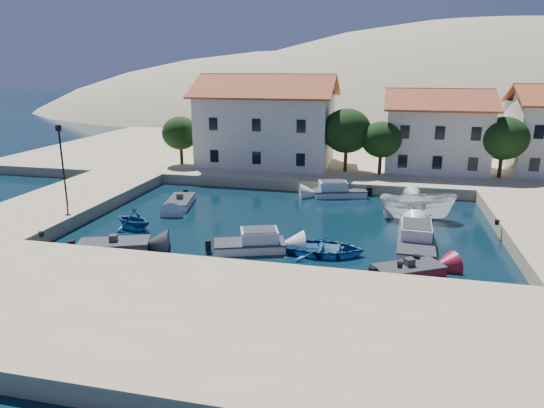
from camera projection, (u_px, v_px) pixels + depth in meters
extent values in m
plane|color=black|center=(254.00, 277.00, 27.49)|extent=(400.00, 400.00, 0.00)
cube|color=tan|center=(219.00, 321.00, 21.73)|extent=(52.00, 12.00, 1.00)
cube|color=tan|center=(67.00, 202.00, 40.84)|extent=(8.00, 20.00, 1.00)
cube|color=tan|center=(345.00, 155.00, 62.53)|extent=(80.00, 36.00, 1.00)
ellipsoid|color=tan|center=(321.00, 181.00, 138.22)|extent=(198.00, 126.00, 72.00)
ellipsoid|color=tan|center=(475.00, 190.00, 148.58)|extent=(220.00, 176.00, 99.00)
cube|color=beige|center=(267.00, 130.00, 53.73)|extent=(14.00, 9.00, 7.50)
pyramid|color=#994022|center=(267.00, 85.00, 52.41)|extent=(14.70, 9.45, 2.20)
cube|color=beige|center=(435.00, 138.00, 50.91)|extent=(10.00, 8.00, 6.50)
pyramid|color=#994022|center=(439.00, 98.00, 49.78)|extent=(10.50, 8.40, 1.80)
cylinder|color=#382314|center=(181.00, 153.00, 53.55)|extent=(0.36, 0.36, 2.50)
ellipsoid|color=black|center=(180.00, 133.00, 52.94)|extent=(4.00, 4.00, 3.60)
cylinder|color=#382314|center=(346.00, 157.00, 50.06)|extent=(0.36, 0.36, 3.00)
ellipsoid|color=black|center=(347.00, 131.00, 49.32)|extent=(5.00, 5.00, 4.50)
cylinder|color=#382314|center=(380.00, 162.00, 48.90)|extent=(0.36, 0.36, 2.50)
ellipsoid|color=black|center=(381.00, 140.00, 48.28)|extent=(4.00, 4.00, 3.60)
cylinder|color=#382314|center=(500.00, 164.00, 47.31)|extent=(0.36, 0.36, 2.75)
ellipsoid|color=black|center=(504.00, 138.00, 46.63)|extent=(4.60, 4.60, 4.14)
cylinder|color=black|center=(63.00, 167.00, 37.68)|extent=(0.14, 0.14, 6.00)
cube|color=black|center=(58.00, 128.00, 36.86)|extent=(0.35, 0.25, 0.45)
cylinder|color=black|center=(41.00, 234.00, 31.02)|extent=(0.36, 0.36, 0.30)
cylinder|color=black|center=(400.00, 265.00, 26.19)|extent=(0.36, 0.36, 0.30)
cylinder|color=black|center=(497.00, 223.00, 33.36)|extent=(0.36, 0.36, 0.30)
cube|color=#35343A|center=(114.00, 246.00, 31.44)|extent=(4.78, 3.37, 0.90)
cube|color=#35343A|center=(114.00, 242.00, 31.35)|extent=(4.89, 3.45, 0.10)
cube|color=#35343A|center=(113.00, 239.00, 31.29)|extent=(0.65, 0.65, 0.50)
cube|color=silver|center=(250.00, 247.00, 31.37)|extent=(4.84, 3.27, 0.90)
cube|color=#35343A|center=(250.00, 242.00, 31.28)|extent=(4.95, 3.34, 0.10)
cube|color=silver|center=(250.00, 237.00, 31.18)|extent=(2.76, 2.31, 0.90)
imported|color=navy|center=(325.00, 254.00, 30.87)|extent=(5.12, 3.75, 1.03)
cube|color=maroon|center=(409.00, 271.00, 27.61)|extent=(4.19, 3.46, 0.90)
cube|color=#35343A|center=(409.00, 266.00, 27.52)|extent=(4.29, 3.53, 0.10)
cube|color=#35343A|center=(409.00, 262.00, 27.46)|extent=(0.69, 0.69, 0.50)
cube|color=silver|center=(416.00, 244.00, 31.80)|extent=(2.54, 5.73, 0.90)
cube|color=#35343A|center=(416.00, 240.00, 31.71)|extent=(2.59, 5.87, 0.10)
cube|color=silver|center=(416.00, 234.00, 31.61)|extent=(2.08, 3.07, 0.90)
imported|color=silver|center=(416.00, 219.00, 37.96)|extent=(5.94, 2.57, 2.24)
cube|color=silver|center=(423.00, 204.00, 41.20)|extent=(2.64, 4.08, 0.90)
cube|color=#35343A|center=(423.00, 200.00, 41.11)|extent=(2.70, 4.18, 0.10)
cube|color=#35343A|center=(423.00, 198.00, 41.05)|extent=(0.61, 0.61, 0.50)
imported|color=navy|center=(134.00, 228.00, 35.76)|extent=(4.01, 3.73, 1.73)
cube|color=silver|center=(180.00, 203.00, 41.56)|extent=(2.73, 4.57, 0.90)
cube|color=#35343A|center=(180.00, 199.00, 41.47)|extent=(2.78, 4.68, 0.10)
cube|color=#35343A|center=(180.00, 197.00, 41.41)|extent=(0.59, 0.59, 0.50)
cube|color=silver|center=(340.00, 194.00, 44.56)|extent=(5.00, 3.20, 0.90)
cube|color=#35343A|center=(340.00, 190.00, 44.47)|extent=(5.12, 3.27, 0.10)
cube|color=silver|center=(340.00, 186.00, 44.37)|extent=(2.83, 2.30, 0.90)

